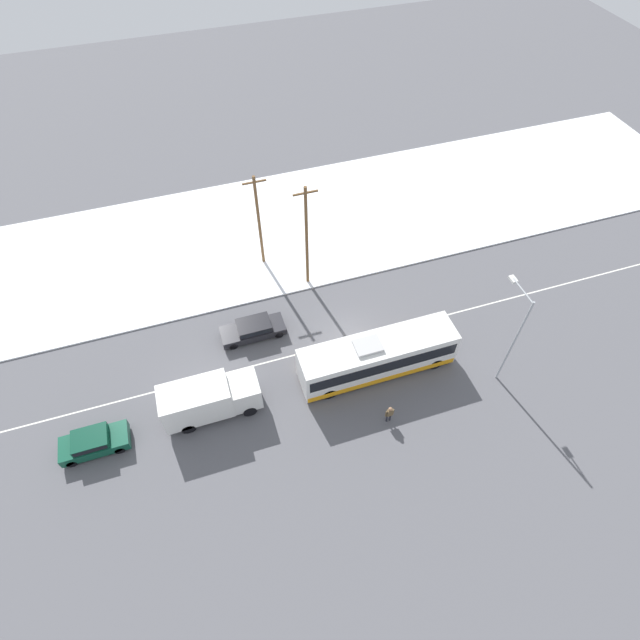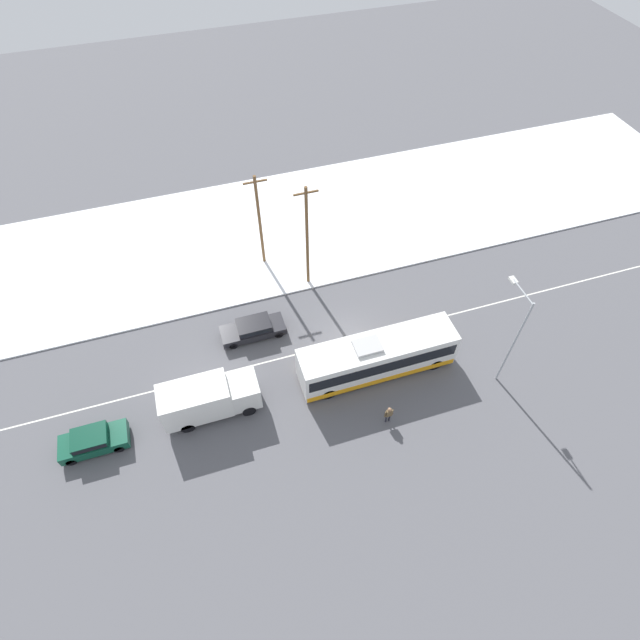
% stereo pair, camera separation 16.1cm
% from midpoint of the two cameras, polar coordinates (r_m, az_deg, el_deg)
% --- Properties ---
extents(ground_plane, '(120.00, 120.00, 0.00)m').
position_cam_midpoint_polar(ground_plane, '(37.20, 3.58, -2.36)').
color(ground_plane, '#56565B').
extents(snow_lot, '(80.00, 15.81, 0.12)m').
position_cam_midpoint_polar(snow_lot, '(46.21, -2.32, 10.89)').
color(snow_lot, white).
rests_on(snow_lot, ground_plane).
extents(lane_marking_center, '(60.00, 0.12, 0.00)m').
position_cam_midpoint_polar(lane_marking_center, '(37.20, 3.58, -2.36)').
color(lane_marking_center, silver).
rests_on(lane_marking_center, ground_plane).
extents(city_bus, '(10.93, 2.57, 3.31)m').
position_cam_midpoint_polar(city_bus, '(34.54, 6.66, -4.18)').
color(city_bus, white).
rests_on(city_bus, ground_plane).
extents(box_truck, '(6.32, 2.30, 2.93)m').
position_cam_midpoint_polar(box_truck, '(33.33, -12.58, -8.71)').
color(box_truck, silver).
rests_on(box_truck, ground_plane).
extents(sedan_car, '(4.73, 1.80, 1.34)m').
position_cam_midpoint_polar(sedan_car, '(37.21, -7.51, -0.93)').
color(sedan_car, black).
rests_on(sedan_car, ground_plane).
extents(parked_car_near_truck, '(4.18, 1.80, 1.43)m').
position_cam_midpoint_polar(parked_car_near_truck, '(35.10, -24.43, -12.41)').
color(parked_car_near_truck, '#0F4733').
rests_on(parked_car_near_truck, ground_plane).
extents(pedestrian_at_stop, '(0.59, 0.26, 1.65)m').
position_cam_midpoint_polar(pedestrian_at_stop, '(33.01, 8.01, -10.53)').
color(pedestrian_at_stop, '#23232D').
rests_on(pedestrian_at_stop, ground_plane).
extents(streetlamp, '(0.36, 2.50, 8.05)m').
position_cam_midpoint_polar(streetlamp, '(33.73, 21.42, -1.03)').
color(streetlamp, '#9EA3A8').
rests_on(streetlamp, ground_plane).
extents(utility_pole_roadside, '(1.80, 0.24, 9.32)m').
position_cam_midpoint_polar(utility_pole_roadside, '(37.63, -1.36, 9.46)').
color(utility_pole_roadside, brown).
rests_on(utility_pole_roadside, ground_plane).
extents(utility_pole_snowlot, '(1.80, 0.24, 8.53)m').
position_cam_midpoint_polar(utility_pole_snowlot, '(39.95, -6.80, 11.22)').
color(utility_pole_snowlot, brown).
rests_on(utility_pole_snowlot, ground_plane).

